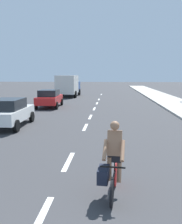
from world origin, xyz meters
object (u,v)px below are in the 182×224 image
object	(u,v)px
delivery_truck	(68,85)
cyclist	(112,163)
parked_car_white	(9,112)
parked_car_red	(49,98)

from	to	relation	value
delivery_truck	cyclist	bearing A→B (deg)	-78.07
parked_car_white	delivery_truck	xyz separation A→B (m)	(-0.03, 19.16, 0.67)
cyclist	parked_car_white	bearing A→B (deg)	-47.52
cyclist	delivery_truck	size ratio (longest dim) A/B	0.29
parked_car_red	cyclist	bearing A→B (deg)	-73.44
cyclist	parked_car_white	distance (m)	9.38
cyclist	delivery_truck	distance (m)	27.24
cyclist	parked_car_white	xyz separation A→B (m)	(-5.68, 7.46, 0.01)
parked_car_red	delivery_truck	distance (m)	10.89
parked_car_white	parked_car_red	size ratio (longest dim) A/B	0.96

